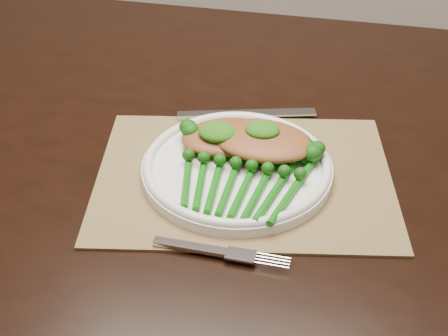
% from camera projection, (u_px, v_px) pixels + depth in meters
% --- Properties ---
extents(dining_table, '(1.63, 0.95, 0.75)m').
position_uv_depth(dining_table, '(197.00, 289.00, 1.19)').
color(dining_table, black).
rests_on(dining_table, ground).
extents(placemat, '(0.44, 0.35, 0.00)m').
position_uv_depth(placemat, '(244.00, 177.00, 0.86)').
color(placemat, olive).
rests_on(placemat, dining_table).
extents(dinner_plate, '(0.26, 0.26, 0.02)m').
position_uv_depth(dinner_plate, '(237.00, 167.00, 0.86)').
color(dinner_plate, white).
rests_on(dinner_plate, placemat).
extents(knife, '(0.22, 0.07, 0.01)m').
position_uv_depth(knife, '(233.00, 114.00, 0.98)').
color(knife, silver).
rests_on(knife, placemat).
extents(fork, '(0.17, 0.02, 0.01)m').
position_uv_depth(fork, '(230.00, 253.00, 0.73)').
color(fork, silver).
rests_on(fork, placemat).
extents(chicken_fillet_left, '(0.16, 0.13, 0.03)m').
position_uv_depth(chicken_fillet_left, '(227.00, 137.00, 0.88)').
color(chicken_fillet_left, brown).
rests_on(chicken_fillet_left, dinner_plate).
extents(chicken_fillet_right, '(0.15, 0.11, 0.03)m').
position_uv_depth(chicken_fillet_right, '(262.00, 140.00, 0.86)').
color(chicken_fillet_right, brown).
rests_on(chicken_fillet_right, dinner_plate).
extents(pesto_dollop_left, '(0.05, 0.05, 0.02)m').
position_uv_depth(pesto_dollop_left, '(218.00, 132.00, 0.87)').
color(pesto_dollop_left, '#1A4F0B').
rests_on(pesto_dollop_left, chicken_fillet_left).
extents(pesto_dollop_right, '(0.05, 0.04, 0.02)m').
position_uv_depth(pesto_dollop_right, '(263.00, 130.00, 0.86)').
color(pesto_dollop_right, '#1A4F0B').
rests_on(pesto_dollop_right, chicken_fillet_right).
extents(broccolini_bundle, '(0.19, 0.20, 0.04)m').
position_uv_depth(broccolini_bundle, '(239.00, 180.00, 0.82)').
color(broccolini_bundle, '#0D610C').
rests_on(broccolini_bundle, dinner_plate).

